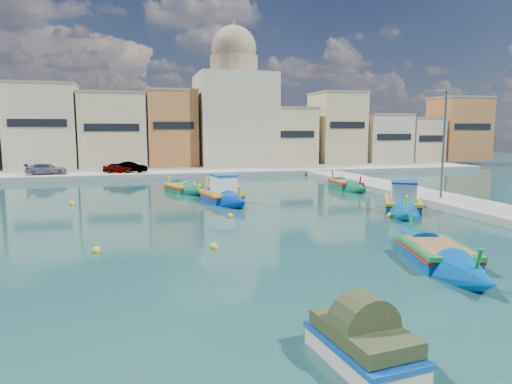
{
  "coord_description": "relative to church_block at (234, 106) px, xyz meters",
  "views": [
    {
      "loc": [
        -3.3,
        -21.35,
        5.28
      ],
      "look_at": [
        4.0,
        6.0,
        1.4
      ],
      "focal_mm": 32.0,
      "sensor_mm": 36.0,
      "label": 1
    }
  ],
  "objects": [
    {
      "name": "ground",
      "position": [
        -10.0,
        -40.0,
        -8.41
      ],
      "size": [
        160.0,
        160.0,
        0.0
      ],
      "primitive_type": "plane",
      "color": "#143A3D",
      "rests_on": "ground"
    },
    {
      "name": "north_quay",
      "position": [
        -10.0,
        -8.0,
        -8.11
      ],
      "size": [
        80.0,
        8.0,
        0.6
      ],
      "primitive_type": "cube",
      "color": "gray",
      "rests_on": "ground"
    },
    {
      "name": "north_townhouses",
      "position": [
        -3.32,
        -0.64,
        -3.41
      ],
      "size": [
        83.2,
        7.87,
        10.19
      ],
      "color": "#C6B389",
      "rests_on": "ground"
    },
    {
      "name": "church_block",
      "position": [
        0.0,
        0.0,
        0.0
      ],
      "size": [
        10.0,
        10.0,
        19.1
      ],
      "color": "#C5B693",
      "rests_on": "ground"
    },
    {
      "name": "quay_street_lamp",
      "position": [
        7.44,
        -34.0,
        -4.07
      ],
      "size": [
        1.18,
        0.16,
        8.0
      ],
      "color": "#595B60",
      "rests_on": "ground"
    },
    {
      "name": "parked_cars",
      "position": [
        -17.89,
        -9.5,
        -7.23
      ],
      "size": [
        12.5,
        1.95,
        1.18
      ],
      "color": "#4C1919",
      "rests_on": "north_quay"
    },
    {
      "name": "luzzu_turquoise_cabin",
      "position": [
        3.61,
        -35.34,
        -8.03
      ],
      "size": [
        6.66,
        9.44,
        3.11
      ],
      "color": "#005398",
      "rests_on": "ground"
    },
    {
      "name": "luzzu_blue_cabin",
      "position": [
        -7.17,
        -28.56,
        -8.02
      ],
      "size": [
        3.78,
        9.22,
        3.18
      ],
      "color": "#0032A8",
      "rests_on": "ground"
    },
    {
      "name": "luzzu_cyan_mid",
      "position": [
        5.0,
        -24.02,
        -8.14
      ],
      "size": [
        2.31,
        8.53,
        2.5
      ],
      "color": "#0A6F42",
      "rests_on": "ground"
    },
    {
      "name": "luzzu_green",
      "position": [
        -9.42,
        -22.4,
        -8.14
      ],
      "size": [
        4.55,
        8.02,
        2.46
      ],
      "color": "#0A6F46",
      "rests_on": "ground"
    },
    {
      "name": "luzzu_blue_south",
      "position": [
        -1.72,
        -46.13,
        -8.14
      ],
      "size": [
        4.18,
        9.16,
        2.58
      ],
      "color": "#004CA7",
      "rests_on": "ground"
    },
    {
      "name": "tender_near",
      "position": [
        -8.43,
        -52.54,
        -7.97
      ],
      "size": [
        1.87,
        3.04,
        1.42
      ],
      "color": "beige",
      "rests_on": "ground"
    },
    {
      "name": "mooring_buoys",
      "position": [
        -9.14,
        -33.74,
        -8.33
      ],
      "size": [
        19.67,
        21.21,
        0.36
      ],
      "color": "yellow",
      "rests_on": "ground"
    }
  ]
}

